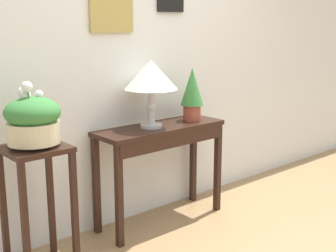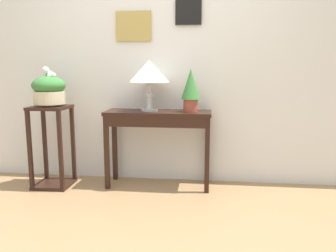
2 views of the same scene
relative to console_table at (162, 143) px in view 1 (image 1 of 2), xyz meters
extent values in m
cube|color=silver|center=(-0.02, 0.29, 0.76)|extent=(9.00, 0.10, 2.80)
cube|color=tan|center=(-0.28, 0.22, 0.98)|extent=(0.36, 0.02, 0.30)
cube|color=#BD5163|center=(-0.28, 0.22, 0.98)|extent=(0.29, 0.01, 0.24)
cube|color=black|center=(0.00, 0.02, 0.11)|extent=(1.05, 0.36, 0.03)
cube|color=black|center=(0.00, -0.14, 0.05)|extent=(0.99, 0.03, 0.10)
cube|color=black|center=(-0.49, -0.12, -0.27)|extent=(0.05, 0.04, 0.74)
cube|color=black|center=(0.49, -0.12, -0.27)|extent=(0.04, 0.04, 0.74)
cube|color=black|center=(-0.49, 0.17, -0.27)|extent=(0.05, 0.04, 0.74)
cube|color=black|center=(0.49, 0.17, -0.27)|extent=(0.04, 0.04, 0.74)
cylinder|color=#B7B7BC|center=(-0.09, 0.02, 0.14)|extent=(0.16, 0.16, 0.02)
cylinder|color=#B7B7BC|center=(-0.09, 0.02, 0.22)|extent=(0.06, 0.06, 0.13)
sphere|color=#B7B7BC|center=(-0.09, 0.02, 0.29)|extent=(0.08, 0.08, 0.08)
cylinder|color=#B7B7BC|center=(-0.09, 0.02, 0.35)|extent=(0.05, 0.05, 0.13)
cone|color=white|center=(-0.09, 0.02, 0.53)|extent=(0.39, 0.39, 0.21)
cylinder|color=#9E4733|center=(0.32, 0.01, 0.19)|extent=(0.14, 0.14, 0.12)
cone|color=#387A38|center=(0.32, 0.01, 0.40)|extent=(0.18, 0.18, 0.30)
cube|color=black|center=(-1.07, -0.10, 0.17)|extent=(0.36, 0.36, 0.03)
cube|color=black|center=(-1.22, -0.26, -0.23)|extent=(0.04, 0.04, 0.77)
cube|color=black|center=(-0.91, -0.26, -0.23)|extent=(0.03, 0.04, 0.77)
cube|color=black|center=(-1.22, 0.05, -0.23)|extent=(0.04, 0.04, 0.77)
cube|color=black|center=(-0.91, 0.05, -0.23)|extent=(0.03, 0.04, 0.77)
cylinder|color=beige|center=(-1.07, -0.10, 0.19)|extent=(0.14, 0.14, 0.02)
cylinder|color=beige|center=(-1.07, -0.10, 0.27)|extent=(0.30, 0.30, 0.13)
ellipsoid|color=#387A38|center=(-1.07, -0.10, 0.39)|extent=(0.32, 0.32, 0.18)
cylinder|color=#387A38|center=(-1.04, -0.10, 0.41)|extent=(0.06, 0.02, 0.16)
sphere|color=white|center=(-1.02, -0.09, 0.49)|extent=(0.05, 0.05, 0.05)
cylinder|color=#387A38|center=(-1.08, -0.07, 0.42)|extent=(0.03, 0.08, 0.17)
sphere|color=white|center=(-1.08, -0.03, 0.50)|extent=(0.07, 0.07, 0.07)
cylinder|color=#387A38|center=(-1.08, -0.10, 0.43)|extent=(0.03, 0.01, 0.21)
sphere|color=white|center=(-1.09, -0.10, 0.54)|extent=(0.06, 0.06, 0.06)
cylinder|color=#387A38|center=(-1.08, -0.08, 0.40)|extent=(0.04, 0.06, 0.14)
sphere|color=white|center=(-1.09, -0.05, 0.47)|extent=(0.04, 0.04, 0.04)
cylinder|color=#387A38|center=(-1.08, -0.09, 0.41)|extent=(0.03, 0.04, 0.15)
sphere|color=white|center=(-1.09, -0.07, 0.48)|extent=(0.06, 0.06, 0.06)
camera|label=1|loc=(-2.17, -2.57, 0.88)|focal=48.65mm
camera|label=2|loc=(0.50, -3.34, 0.57)|focal=36.84mm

